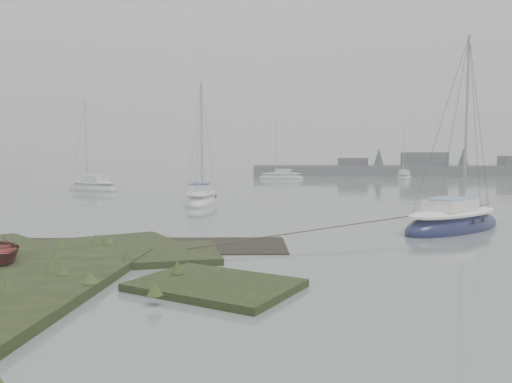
# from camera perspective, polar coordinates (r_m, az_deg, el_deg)

# --- Properties ---
(ground) EXTENTS (160.00, 160.00, 0.00)m
(ground) POSITION_cam_1_polar(r_m,az_deg,el_deg) (41.61, 1.68, 0.10)
(ground) COLOR slate
(ground) RESTS_ON ground
(far_shoreline) EXTENTS (60.00, 8.00, 4.15)m
(far_shoreline) POSITION_cam_1_polar(r_m,az_deg,el_deg) (77.34, 23.42, 2.32)
(far_shoreline) COLOR #4C4F51
(far_shoreline) RESTS_ON ground
(sailboat_main) EXTENTS (5.68, 5.52, 8.41)m
(sailboat_main) POSITION_cam_1_polar(r_m,az_deg,el_deg) (21.46, 21.60, -3.44)
(sailboat_main) COLOR #13163B
(sailboat_main) RESTS_ON ground
(sailboat_white) EXTENTS (2.43, 5.88, 8.08)m
(sailboat_white) POSITION_cam_1_polar(r_m,az_deg,el_deg) (30.81, -6.33, -0.92)
(sailboat_white) COLOR silver
(sailboat_white) RESTS_ON ground
(sailboat_far_a) EXTENTS (5.94, 4.37, 8.09)m
(sailboat_far_a) POSITION_cam_1_polar(r_m,az_deg,el_deg) (43.95, -18.13, 0.44)
(sailboat_far_a) COLOR #A9AEB2
(sailboat_far_a) RESTS_ON ground
(sailboat_far_b) EXTENTS (2.22, 5.25, 7.20)m
(sailboat_far_b) POSITION_cam_1_polar(r_m,az_deg,el_deg) (64.44, 16.55, 1.61)
(sailboat_far_b) COLOR #B5BAC0
(sailboat_far_b) RESTS_ON ground
(sailboat_far_c) EXTENTS (5.51, 1.91, 7.72)m
(sailboat_far_c) POSITION_cam_1_polar(r_m,az_deg,el_deg) (61.45, 2.90, 1.68)
(sailboat_far_c) COLOR #B6BBC1
(sailboat_far_c) RESTS_ON ground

